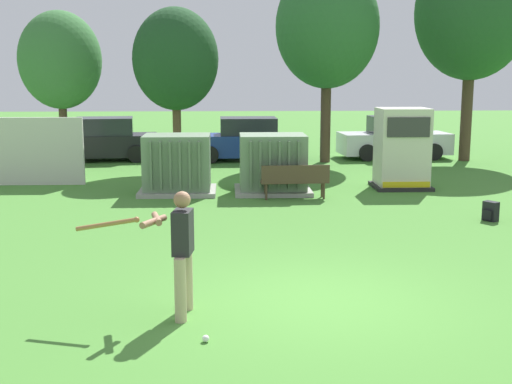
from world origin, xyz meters
TOP-DOWN VIEW (x-y plane):
  - ground_plane at (0.00, 0.00)m, footprint 96.00×96.00m
  - fence_panel at (-7.98, 10.50)m, footprint 4.80×0.12m
  - transformer_west at (-2.71, 8.93)m, footprint 2.10×1.70m
  - transformer_mid_west at (-0.08, 8.91)m, footprint 2.10×1.70m
  - generator_enclosure at (3.68, 9.49)m, footprint 1.60×1.40m
  - park_bench at (0.44, 7.92)m, footprint 1.82×0.49m
  - batter at (-2.00, -0.47)m, footprint 1.62×0.73m
  - sports_ball at (-1.62, -1.42)m, footprint 0.09×0.09m
  - backpack at (4.59, 5.15)m, footprint 0.37×0.38m
  - tree_left at (-7.06, 14.29)m, footprint 2.82×2.82m
  - tree_center_left at (-3.01, 13.13)m, footprint 2.83×2.83m
  - tree_center_right at (2.31, 15.21)m, footprint 3.74×3.74m
  - tree_right at (7.65, 15.39)m, footprint 4.15×4.15m
  - parked_car_leftmost at (-6.07, 16.01)m, footprint 4.38×2.31m
  - parked_car_left_of_center at (-0.64, 15.82)m, footprint 4.23×1.98m
  - parked_car_right_of_center at (5.19, 16.25)m, footprint 4.31×2.15m

SIDE VIEW (x-z plane):
  - ground_plane at x=0.00m, z-range 0.00..0.00m
  - sports_ball at x=-1.62m, z-range 0.00..0.09m
  - backpack at x=4.59m, z-range -0.01..0.43m
  - park_bench at x=0.44m, z-range 0.08..0.99m
  - parked_car_leftmost at x=-6.07m, z-range -0.06..1.56m
  - parked_car_left_of_center at x=-0.64m, z-range -0.06..1.56m
  - parked_car_right_of_center at x=5.19m, z-range -0.06..1.56m
  - transformer_west at x=-2.71m, z-range -0.02..1.60m
  - transformer_mid_west at x=-0.08m, z-range -0.02..1.60m
  - batter at x=-2.00m, z-range 0.11..1.85m
  - fence_panel at x=-7.98m, z-range 0.00..2.00m
  - generator_enclosure at x=3.68m, z-range -0.01..2.29m
  - tree_left at x=-7.06m, z-range 1.00..6.39m
  - tree_center_left at x=-3.01m, z-range 1.01..6.42m
  - tree_center_right at x=2.31m, z-range 1.33..8.48m
  - tree_right at x=7.65m, z-range 1.47..9.40m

